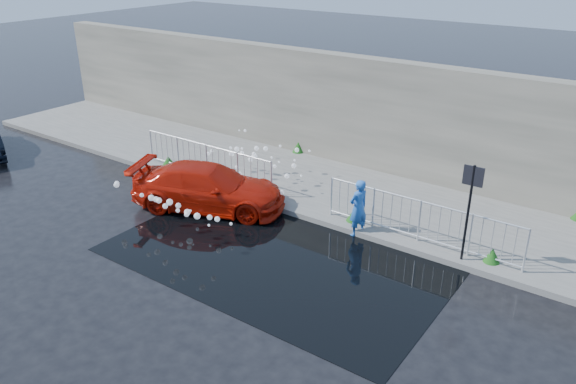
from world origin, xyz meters
name	(u,v)px	position (x,y,z in m)	size (l,w,h in m)	color
ground	(237,267)	(0.00, 0.00, 0.00)	(90.00, 90.00, 0.00)	black
pavement	(345,192)	(0.00, 5.00, 0.07)	(30.00, 4.00, 0.15)	#63635E
curb	(308,217)	(0.00, 3.00, 0.08)	(30.00, 0.25, 0.16)	#63635E
retaining_wall	(383,116)	(0.00, 7.20, 1.90)	(30.00, 0.60, 3.50)	#5B584D
puddle	(280,255)	(0.50, 1.00, 0.01)	(8.00, 5.00, 0.01)	black
sign_post	(470,198)	(4.20, 3.10, 1.72)	(0.45, 0.06, 2.50)	black
railing_left	(207,160)	(-4.00, 3.35, 0.74)	(5.05, 0.05, 1.10)	silver
railing_right	(419,219)	(3.00, 3.35, 0.74)	(5.05, 0.05, 1.10)	silver
weeds	(332,189)	(-0.18, 4.50, 0.32)	(12.17, 3.93, 0.37)	#1B5115
water_spray	(219,180)	(-2.69, 2.46, 0.70)	(3.57, 5.67, 1.05)	white
red_car	(209,187)	(-2.68, 2.00, 0.62)	(1.75, 4.30, 1.25)	#B71607
person	(358,208)	(1.50, 3.00, 0.76)	(0.56, 0.37, 1.53)	blue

